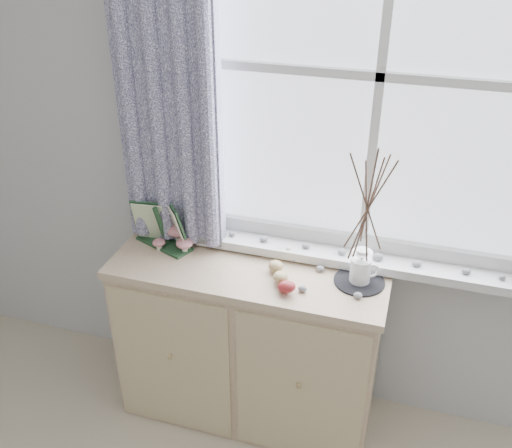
% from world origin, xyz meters
% --- Properties ---
extents(sideboard, '(1.20, 0.45, 0.85)m').
position_xyz_m(sideboard, '(-0.15, 1.75, 0.43)').
color(sideboard, '#D2B093').
rests_on(sideboard, ground).
extents(botanical_book, '(0.34, 0.24, 0.22)m').
position_xyz_m(botanical_book, '(-0.57, 1.79, 0.96)').
color(botanical_book, '#204326').
rests_on(botanical_book, sideboard).
extents(toadstool_cluster, '(0.19, 0.16, 0.10)m').
position_xyz_m(toadstool_cluster, '(-0.51, 1.83, 0.91)').
color(toadstool_cluster, white).
rests_on(toadstool_cluster, sideboard).
extents(wooden_eggs, '(0.14, 0.18, 0.08)m').
position_xyz_m(wooden_eggs, '(0.01, 1.69, 0.88)').
color(wooden_eggs, tan).
rests_on(wooden_eggs, sideboard).
extents(songbird_figurine, '(0.12, 0.06, 0.06)m').
position_xyz_m(songbird_figurine, '(-0.04, 1.87, 0.88)').
color(songbird_figurine, silver).
rests_on(songbird_figurine, sideboard).
extents(crocheted_doily, '(0.21, 0.21, 0.01)m').
position_xyz_m(crocheted_doily, '(0.32, 1.79, 0.85)').
color(crocheted_doily, black).
rests_on(crocheted_doily, sideboard).
extents(twig_pitcher, '(0.30, 0.30, 0.64)m').
position_xyz_m(twig_pitcher, '(0.32, 1.79, 1.22)').
color(twig_pitcher, white).
rests_on(twig_pitcher, crocheted_doily).
extents(sideboard_pebbles, '(0.34, 0.23, 0.02)m').
position_xyz_m(sideboard_pebbles, '(0.15, 1.75, 0.86)').
color(sideboard_pebbles, gray).
rests_on(sideboard_pebbles, sideboard).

